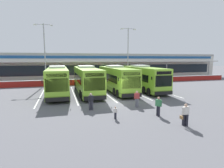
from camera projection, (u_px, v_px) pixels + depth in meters
ground_plane at (116, 102)px, 19.94m from camera, size 200.00×200.00×0.00m
terminal_building at (85, 66)px, 45.16m from camera, size 70.00×13.00×6.00m
red_barrier_wall at (93, 81)px, 33.68m from camera, size 60.00×0.40×1.10m
coach_bus_leftmost at (58, 81)px, 24.33m from camera, size 2.99×12.15×3.78m
coach_bus_left_centre at (87, 80)px, 25.04m from camera, size 2.99×12.15×3.78m
coach_bus_centre at (116, 79)px, 26.48m from camera, size 2.99×12.15×3.78m
coach_bus_right_centre at (142, 78)px, 27.78m from camera, size 2.99×12.15×3.78m
bay_stripe_far_west at (41, 96)px, 23.37m from camera, size 0.14×13.00×0.01m
bay_stripe_west at (74, 94)px, 24.51m from camera, size 0.14×13.00×0.01m
bay_stripe_mid_west at (104, 92)px, 25.65m from camera, size 0.14×13.00×0.01m
bay_stripe_centre at (131, 91)px, 26.79m from camera, size 0.14×13.00×0.01m
bay_stripe_mid_east at (156, 90)px, 27.93m from camera, size 0.14×13.00×0.01m
pedestrian_with_handbag at (185, 114)px, 12.70m from camera, size 0.63×0.35×1.62m
pedestrian_in_dark_coat at (137, 98)px, 17.79m from camera, size 0.54×0.35×1.62m
pedestrian_child at (115, 112)px, 14.23m from camera, size 0.28×0.27×1.00m
pedestrian_near_bin at (91, 101)px, 16.65m from camera, size 0.53×0.32×1.62m
pedestrian_approaching_bus at (158, 106)px, 14.96m from camera, size 0.43×0.46×1.62m
lamp_post_west at (45, 50)px, 32.69m from camera, size 3.24×0.28×11.00m
lamp_post_centre at (128, 51)px, 37.11m from camera, size 3.24×0.28×11.00m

